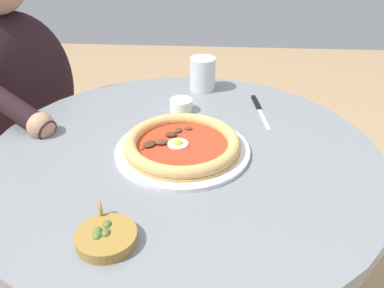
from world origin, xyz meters
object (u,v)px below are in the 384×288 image
object	(u,v)px
olive_pan	(106,236)
diner_person	(31,145)
ramekin_capers	(181,105)
water_glass	(203,76)
pizza_on_plate	(182,146)
cafe_chair_diner	(5,127)
dining_table	(183,206)
steak_knife	(258,107)

from	to	relation	value
olive_pan	diner_person	size ratio (longest dim) A/B	0.11
ramekin_capers	water_glass	bearing A→B (deg)	-18.43
pizza_on_plate	cafe_chair_diner	xyz separation A→B (m)	(0.42, 0.67, -0.21)
dining_table	diner_person	distance (m)	0.65
ramekin_capers	olive_pan	size ratio (longest dim) A/B	0.49
olive_pan	cafe_chair_diner	bearing A→B (deg)	37.92
cafe_chair_diner	pizza_on_plate	bearing A→B (deg)	-122.49
water_glass	diner_person	bearing A→B (deg)	92.34
water_glass	ramekin_capers	world-z (taller)	water_glass
olive_pan	cafe_chair_diner	world-z (taller)	cafe_chair_diner
dining_table	water_glass	bearing A→B (deg)	-4.63
steak_knife	cafe_chair_diner	distance (m)	0.90
pizza_on_plate	cafe_chair_diner	size ratio (longest dim) A/B	0.36
ramekin_capers	cafe_chair_diner	size ratio (longest dim) A/B	0.07
steak_knife	cafe_chair_diner	size ratio (longest dim) A/B	0.23
diner_person	cafe_chair_diner	bearing A→B (deg)	56.87
pizza_on_plate	water_glass	size ratio (longest dim) A/B	3.16
dining_table	pizza_on_plate	size ratio (longest dim) A/B	2.97
steak_knife	cafe_chair_diner	bearing A→B (deg)	78.19
pizza_on_plate	steak_knife	distance (m)	0.31
dining_table	steak_knife	bearing A→B (deg)	-38.16
pizza_on_plate	ramekin_capers	size ratio (longest dim) A/B	5.05
diner_person	cafe_chair_diner	world-z (taller)	diner_person
pizza_on_plate	diner_person	world-z (taller)	diner_person
ramekin_capers	diner_person	distance (m)	0.59
pizza_on_plate	ramekin_capers	distance (m)	0.22
diner_person	steak_knife	bearing A→B (deg)	-97.74
steak_knife	ramekin_capers	size ratio (longest dim) A/B	3.24
ramekin_capers	pizza_on_plate	bearing A→B (deg)	-174.47
cafe_chair_diner	diner_person	bearing A→B (deg)	-123.13
ramekin_capers	diner_person	bearing A→B (deg)	75.97
pizza_on_plate	diner_person	xyz separation A→B (m)	(0.35, 0.54, -0.23)
pizza_on_plate	dining_table	bearing A→B (deg)	-67.48
dining_table	diner_person	size ratio (longest dim) A/B	0.83
ramekin_capers	diner_person	world-z (taller)	diner_person
water_glass	diner_person	xyz separation A→B (m)	(-0.02, 0.58, -0.26)
dining_table	steak_knife	distance (m)	0.35
pizza_on_plate	steak_knife	xyz separation A→B (m)	(0.24, -0.19, -0.01)
pizza_on_plate	ramekin_capers	xyz separation A→B (m)	(0.21, 0.02, 0.00)
steak_knife	olive_pan	size ratio (longest dim) A/B	1.58
pizza_on_plate	water_glass	bearing A→B (deg)	-4.77
olive_pan	cafe_chair_diner	xyz separation A→B (m)	(0.72, 0.56, -0.20)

